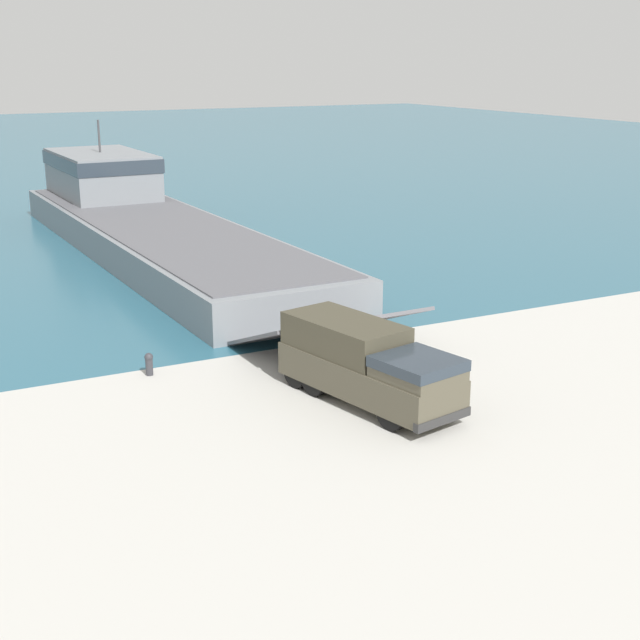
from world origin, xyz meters
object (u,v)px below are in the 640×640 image
object	(u,v)px
military_truck	(367,363)
soldier_on_ramp	(404,352)
landing_craft	(143,217)
cargo_crate	(430,395)
mooring_bollard	(149,363)

from	to	relation	value
military_truck	soldier_on_ramp	bearing A→B (deg)	110.78
landing_craft	military_truck	distance (m)	31.85
landing_craft	cargo_crate	size ratio (longest dim) A/B	56.21
soldier_on_ramp	cargo_crate	distance (m)	3.15
military_truck	mooring_bollard	xyz separation A→B (m)	(-6.29, 6.52, -1.02)
military_truck	mooring_bollard	distance (m)	9.12
landing_craft	cargo_crate	world-z (taller)	landing_craft
cargo_crate	soldier_on_ramp	bearing A→B (deg)	75.40
landing_craft	military_truck	xyz separation A→B (m)	(-1.00, -31.84, -0.35)
landing_craft	soldier_on_ramp	bearing A→B (deg)	-88.07
landing_craft	mooring_bollard	world-z (taller)	landing_craft
mooring_bollard	soldier_on_ramp	bearing A→B (deg)	-27.79
mooring_bollard	cargo_crate	world-z (taller)	mooring_bollard
military_truck	cargo_crate	size ratio (longest dim) A/B	10.22
landing_craft	soldier_on_ramp	distance (m)	30.13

